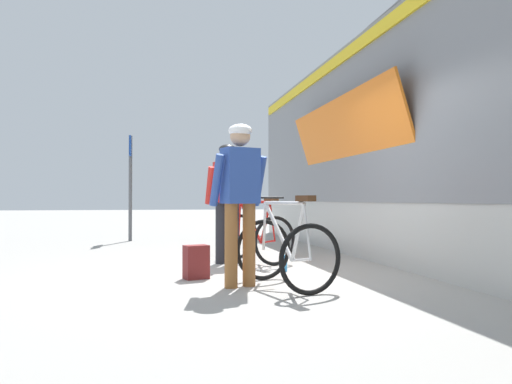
{
  "coord_description": "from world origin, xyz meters",
  "views": [
    {
      "loc": [
        -1.46,
        -5.93,
        0.94
      ],
      "look_at": [
        -0.01,
        0.94,
        1.05
      ],
      "focal_mm": 34.79,
      "sensor_mm": 36.0,
      "label": 1
    }
  ],
  "objects_px": {
    "cyclist_near_in_red": "(227,192)",
    "bicycle_far_white": "(285,250)",
    "bicycle_near_red": "(256,235)",
    "platform_sign_post": "(130,170)",
    "cyclist_far_in_blue": "(240,189)",
    "water_bottle_near_the_bikes": "(285,263)",
    "backpack_on_platform": "(196,262)"
  },
  "relations": [
    {
      "from": "cyclist_near_in_red",
      "to": "bicycle_far_white",
      "type": "distance_m",
      "value": 2.23
    },
    {
      "from": "bicycle_near_red",
      "to": "platform_sign_post",
      "type": "distance_m",
      "value": 4.9
    },
    {
      "from": "cyclist_near_in_red",
      "to": "platform_sign_post",
      "type": "relative_size",
      "value": 0.73
    },
    {
      "from": "cyclist_far_in_blue",
      "to": "bicycle_far_white",
      "type": "distance_m",
      "value": 0.82
    },
    {
      "from": "cyclist_far_in_blue",
      "to": "water_bottle_near_the_bikes",
      "type": "distance_m",
      "value": 1.58
    },
    {
      "from": "bicycle_far_white",
      "to": "backpack_on_platform",
      "type": "relative_size",
      "value": 3.03
    },
    {
      "from": "cyclist_near_in_red",
      "to": "bicycle_near_red",
      "type": "relative_size",
      "value": 1.41
    },
    {
      "from": "bicycle_near_red",
      "to": "cyclist_far_in_blue",
      "type": "bearing_deg",
      "value": -106.52
    },
    {
      "from": "cyclist_near_in_red",
      "to": "cyclist_far_in_blue",
      "type": "bearing_deg",
      "value": -94.64
    },
    {
      "from": "water_bottle_near_the_bikes",
      "to": "platform_sign_post",
      "type": "bearing_deg",
      "value": 112.21
    },
    {
      "from": "water_bottle_near_the_bikes",
      "to": "bicycle_near_red",
      "type": "bearing_deg",
      "value": 98.66
    },
    {
      "from": "cyclist_near_in_red",
      "to": "bicycle_near_red",
      "type": "distance_m",
      "value": 0.8
    },
    {
      "from": "platform_sign_post",
      "to": "water_bottle_near_the_bikes",
      "type": "bearing_deg",
      "value": -67.79
    },
    {
      "from": "backpack_on_platform",
      "to": "water_bottle_near_the_bikes",
      "type": "xyz_separation_m",
      "value": [
        1.19,
        0.36,
        -0.09
      ]
    },
    {
      "from": "cyclist_near_in_red",
      "to": "bicycle_far_white",
      "type": "bearing_deg",
      "value": -81.57
    },
    {
      "from": "backpack_on_platform",
      "to": "platform_sign_post",
      "type": "xyz_separation_m",
      "value": [
        -0.99,
        5.71,
        1.42
      ]
    },
    {
      "from": "cyclist_far_in_blue",
      "to": "backpack_on_platform",
      "type": "height_order",
      "value": "cyclist_far_in_blue"
    },
    {
      "from": "cyclist_near_in_red",
      "to": "bicycle_far_white",
      "type": "height_order",
      "value": "cyclist_near_in_red"
    },
    {
      "from": "cyclist_far_in_blue",
      "to": "backpack_on_platform",
      "type": "distance_m",
      "value": 1.15
    },
    {
      "from": "backpack_on_platform",
      "to": "platform_sign_post",
      "type": "height_order",
      "value": "platform_sign_post"
    },
    {
      "from": "cyclist_near_in_red",
      "to": "bicycle_near_red",
      "type": "xyz_separation_m",
      "value": [
        0.45,
        0.07,
        -0.65
      ]
    },
    {
      "from": "cyclist_far_in_blue",
      "to": "backpack_on_platform",
      "type": "relative_size",
      "value": 4.4
    },
    {
      "from": "cyclist_near_in_red",
      "to": "water_bottle_near_the_bikes",
      "type": "xyz_separation_m",
      "value": [
        0.61,
        -0.98,
        -0.95
      ]
    },
    {
      "from": "cyclist_near_in_red",
      "to": "platform_sign_post",
      "type": "distance_m",
      "value": 4.67
    },
    {
      "from": "platform_sign_post",
      "to": "cyclist_near_in_red",
      "type": "bearing_deg",
      "value": -70.19
    },
    {
      "from": "bicycle_far_white",
      "to": "backpack_on_platform",
      "type": "xyz_separation_m",
      "value": [
        -0.89,
        0.76,
        -0.2
      ]
    },
    {
      "from": "water_bottle_near_the_bikes",
      "to": "platform_sign_post",
      "type": "xyz_separation_m",
      "value": [
        -2.18,
        5.34,
        1.52
      ]
    },
    {
      "from": "cyclist_far_in_blue",
      "to": "platform_sign_post",
      "type": "distance_m",
      "value": 6.53
    },
    {
      "from": "cyclist_far_in_blue",
      "to": "platform_sign_post",
      "type": "xyz_separation_m",
      "value": [
        -1.41,
        6.35,
        0.57
      ]
    },
    {
      "from": "cyclist_near_in_red",
      "to": "bicycle_far_white",
      "type": "relative_size",
      "value": 1.45
    },
    {
      "from": "cyclist_near_in_red",
      "to": "cyclist_far_in_blue",
      "type": "distance_m",
      "value": 1.99
    },
    {
      "from": "cyclist_far_in_blue",
      "to": "water_bottle_near_the_bikes",
      "type": "height_order",
      "value": "cyclist_far_in_blue"
    }
  ]
}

